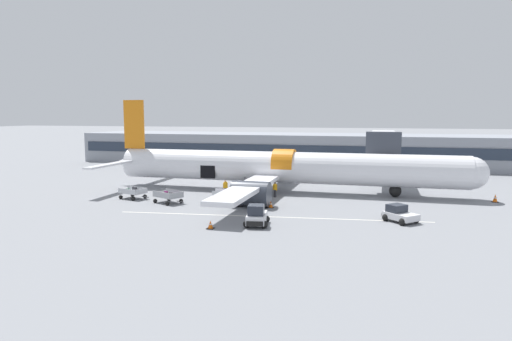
{
  "coord_description": "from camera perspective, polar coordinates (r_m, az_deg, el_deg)",
  "views": [
    {
      "loc": [
        11.19,
        -42.92,
        8.45
      ],
      "look_at": [
        -1.77,
        4.29,
        2.42
      ],
      "focal_mm": 32.0,
      "sensor_mm": 36.0,
      "label": 1
    }
  ],
  "objects": [
    {
      "name": "ground_crew_loader_a",
      "position": [
        48.17,
        -3.85,
        -2.09
      ],
      "size": [
        0.51,
        0.51,
        1.6
      ],
      "color": "black",
      "rests_on": "ground_plane"
    },
    {
      "name": "safety_cone_wingtip",
      "position": [
        41.68,
        1.85,
        -4.27
      ],
      "size": [
        0.54,
        0.54,
        0.63
      ],
      "color": "black",
      "rests_on": "ground_plane"
    },
    {
      "name": "apron_marking_line",
      "position": [
        38.07,
        1.84,
        -5.8
      ],
      "size": [
        25.94,
        3.27,
        0.01
      ],
      "color": "silver",
      "rests_on": "ground_plane"
    },
    {
      "name": "airplane",
      "position": [
        49.95,
        2.95,
        0.29
      ],
      "size": [
        41.21,
        34.43,
        10.14
      ],
      "color": "silver",
      "rests_on": "ground_plane"
    },
    {
      "name": "suitcase_on_tarmac_upright",
      "position": [
        43.55,
        -5.31,
        -3.7
      ],
      "size": [
        0.36,
        0.25,
        0.85
      ],
      "color": "#14472D",
      "rests_on": "ground_plane"
    },
    {
      "name": "baggage_tug_lead",
      "position": [
        37.99,
        17.5,
        -5.26
      ],
      "size": [
        2.95,
        2.94,
        1.34
      ],
      "color": "silver",
      "rests_on": "ground_plane"
    },
    {
      "name": "baggage_cart_empty",
      "position": [
        44.47,
        -10.84,
        -3.28
      ],
      "size": [
        3.6,
        2.69,
        1.18
      ],
      "color": "#999BA0",
      "rests_on": "ground_plane"
    },
    {
      "name": "baggage_cart_queued",
      "position": [
        47.58,
        -15.06,
        -2.75
      ],
      "size": [
        3.51,
        2.4,
        1.19
      ],
      "color": "#B7BABF",
      "rests_on": "ground_plane"
    },
    {
      "name": "safety_cone_nose",
      "position": [
        49.98,
        27.72,
        -3.11
      ],
      "size": [
        0.61,
        0.61,
        0.77
      ],
      "color": "black",
      "rests_on": "ground_plane"
    },
    {
      "name": "baggage_cart_loading",
      "position": [
        45.59,
        -3.41,
        -3.03
      ],
      "size": [
        3.83,
        2.26,
        0.99
      ],
      "color": "silver",
      "rests_on": "ground_plane"
    },
    {
      "name": "baggage_tug_mid",
      "position": [
        34.97,
        0.07,
        -5.77
      ],
      "size": [
        2.15,
        2.99,
        1.68
      ],
      "color": "silver",
      "rests_on": "ground_plane"
    },
    {
      "name": "ground_plane",
      "position": [
        45.15,
        0.73,
        -3.77
      ],
      "size": [
        500.0,
        500.0,
        0.0
      ],
      "primitive_type": "plane",
      "color": "gray"
    },
    {
      "name": "jet_bridge_stub",
      "position": [
        55.94,
        15.61,
        3.12
      ],
      "size": [
        3.65,
        13.44,
        6.61
      ],
      "color": "#4C4C51",
      "rests_on": "ground_plane"
    },
    {
      "name": "terminal_strip",
      "position": [
        78.21,
        7.09,
        2.66
      ],
      "size": [
        80.56,
        12.85,
        5.14
      ],
      "color": "gray",
      "rests_on": "ground_plane"
    },
    {
      "name": "safety_cone_engine_left",
      "position": [
        34.34,
        -5.72,
        -6.77
      ],
      "size": [
        0.55,
        0.55,
        0.62
      ],
      "color": "black",
      "rests_on": "ground_plane"
    },
    {
      "name": "ground_crew_driver",
      "position": [
        46.86,
        2.39,
        -2.34
      ],
      "size": [
        0.54,
        0.48,
        1.58
      ],
      "color": "#2D2D33",
      "rests_on": "ground_plane"
    },
    {
      "name": "ground_crew_loader_b",
      "position": [
        44.46,
        1.54,
        -2.75
      ],
      "size": [
        0.47,
        0.6,
        1.73
      ],
      "color": "black",
      "rests_on": "ground_plane"
    }
  ]
}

